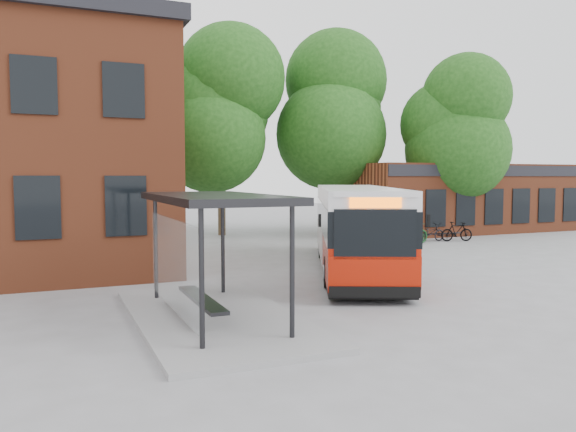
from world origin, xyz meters
name	(u,v)px	position (x,y,z in m)	size (l,w,h in m)	color
ground	(363,295)	(0.00, 0.00, 0.00)	(100.00, 100.00, 0.00)	slate
shop_row	(458,198)	(15.00, 14.00, 2.00)	(14.00, 6.20, 4.00)	brown
bus_shelter	(214,257)	(-4.50, -1.00, 1.45)	(3.60, 7.00, 2.90)	black
bike_rail	(420,238)	(9.28, 10.00, 0.19)	(5.20, 0.10, 0.38)	black
tree_0	(89,131)	(-6.00, 16.00, 5.50)	(7.92, 7.92, 11.00)	#174111
tree_1	(221,142)	(1.00, 17.00, 5.20)	(7.92, 7.92, 10.40)	#174111
tree_2	(341,139)	(8.00, 16.00, 5.50)	(7.92, 7.92, 11.00)	#174111
tree_3	(454,152)	(13.00, 12.00, 4.64)	(7.04, 7.04, 9.28)	#174111
city_bus	(355,229)	(1.94, 3.82, 1.45)	(2.44, 11.43, 2.90)	#A91605
bicycle_0	(382,234)	(6.78, 9.62, 0.50)	(0.66, 1.90, 1.00)	black
bicycle_1	(413,233)	(8.38, 9.35, 0.53)	(0.50, 1.77, 1.06)	#133E1A
bicycle_2	(402,232)	(8.51, 10.43, 0.49)	(0.65, 1.86, 0.98)	black
bicycle_3	(417,232)	(9.02, 9.89, 0.49)	(0.46, 1.63, 0.98)	#133D28
bicycle_4	(430,233)	(9.73, 9.73, 0.46)	(0.61, 1.76, 0.93)	black
bicycle_5	(457,232)	(11.04, 9.33, 0.50)	(0.47, 1.66, 1.00)	black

